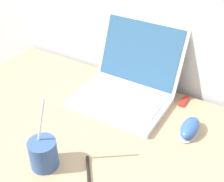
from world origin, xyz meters
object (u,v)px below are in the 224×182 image
Objects in this scene: laptop at (128,82)px; computer_mouse at (190,128)px; drink_cup at (43,153)px; usb_stick at (184,102)px; pen at (88,175)px.

laptop is 0.27m from computer_mouse.
drink_cup is at bearing -132.50° from computer_mouse.
laptop is 1.42× the size of drink_cup.
pen is (-0.11, -0.44, 0.00)m from usb_stick.
drink_cup reaches higher than computer_mouse.
usb_stick is (0.23, 0.47, -0.04)m from drink_cup.
laptop is at bearing 163.63° from computer_mouse.
laptop reaches higher than drink_cup.
laptop is at bearing 102.36° from pen.
laptop is 0.39m from pen.
usb_stick is at bearing 115.79° from computer_mouse.
drink_cup is 0.53m from usb_stick.
laptop is at bearing 84.05° from drink_cup.
computer_mouse is at bearing -16.37° from laptop.
usb_stick is 0.53× the size of pen.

